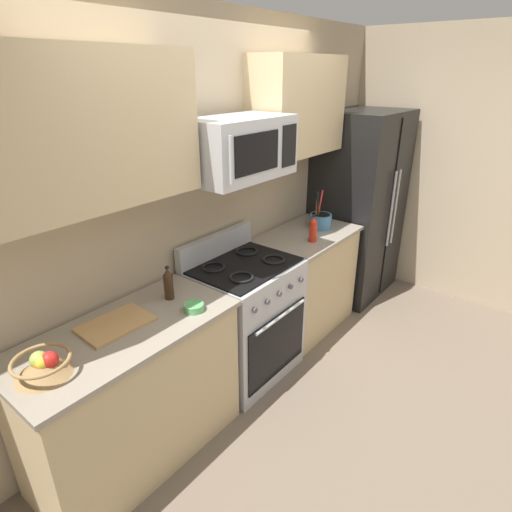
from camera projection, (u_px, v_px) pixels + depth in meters
ground_plane at (315, 405)px, 3.03m from camera, size 16.00×16.00×0.00m
wall_back at (204, 205)px, 3.08m from camera, size 8.00×0.10×2.60m
counter_left at (133, 394)px, 2.48m from camera, size 1.27×0.61×0.91m
range_oven at (245, 318)px, 3.21m from camera, size 0.76×0.65×1.09m
counter_right at (305, 280)px, 3.83m from camera, size 0.93×0.61×0.91m
refrigerator at (358, 206)px, 4.30m from camera, size 0.90×0.72×1.86m
wall_right at (445, 169)px, 4.18m from camera, size 0.10×8.00×2.60m
microwave at (239, 148)px, 2.71m from camera, size 0.76×0.44×0.38m
upper_cabinets_left at (75, 131)px, 1.96m from camera, size 1.26×0.34×0.74m
upper_cabinets_right at (298, 106)px, 3.32m from camera, size 0.92×0.34×0.74m
utensil_crock at (320, 220)px, 3.74m from camera, size 0.20×0.20×0.34m
fruit_basket at (42, 365)px, 1.93m from camera, size 0.27×0.27×0.12m
cutting_board at (116, 324)px, 2.33m from camera, size 0.39×0.27×0.02m
bottle_soy at (168, 284)px, 2.57m from camera, size 0.06×0.06×0.22m
bottle_hot_sauce at (313, 229)px, 3.43m from camera, size 0.07×0.07×0.23m
prep_bowl at (194, 307)px, 2.47m from camera, size 0.12×0.12×0.05m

